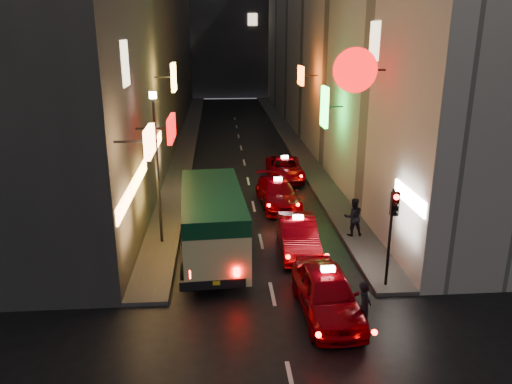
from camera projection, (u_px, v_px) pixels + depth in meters
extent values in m
cube|color=#3C3936|center=(133.00, 25.00, 37.96)|extent=(6.00, 52.00, 18.00)
cube|color=#FDA958|center=(150.00, 141.00, 15.68)|extent=(0.18, 1.53, 0.90)
cube|color=#F20A0A|center=(171.00, 128.00, 19.91)|extent=(0.18, 2.12, 0.95)
cube|color=#F9B43E|center=(174.00, 77.00, 25.98)|extent=(0.18, 1.34, 1.44)
cube|color=#FDA958|center=(125.00, 202.00, 17.09)|extent=(0.10, 3.10, 0.55)
cube|color=#F9B43E|center=(139.00, 175.00, 20.29)|extent=(0.10, 3.72, 0.55)
cube|color=#FDA958|center=(158.00, 141.00, 26.67)|extent=(0.10, 2.89, 0.55)
cube|color=#FFE5B2|center=(125.00, 63.00, 17.77)|extent=(0.06, 1.30, 1.60)
cube|color=#B2ADA3|center=(340.00, 26.00, 39.12)|extent=(6.00, 52.00, 18.00)
cylinder|color=#F20A0A|center=(355.00, 70.00, 19.80)|extent=(1.77, 0.18, 1.77)
cube|color=#30F43F|center=(324.00, 107.00, 26.73)|extent=(0.18, 1.31, 2.14)
cube|color=#F94C0C|center=(301.00, 75.00, 33.05)|extent=(0.18, 1.65, 1.22)
cube|color=white|center=(410.00, 197.00, 17.60)|extent=(0.10, 2.84, 0.55)
cube|color=#FFE5B2|center=(375.00, 41.00, 21.12)|extent=(0.06, 1.30, 1.60)
cube|color=#38383D|center=(228.00, 12.00, 68.28)|extent=(30.00, 10.00, 22.00)
cube|color=#464441|center=(188.00, 140.00, 40.98)|extent=(1.50, 52.00, 0.15)
cube|color=#464441|center=(290.00, 138.00, 41.59)|extent=(1.50, 52.00, 0.15)
cube|color=beige|center=(213.00, 221.00, 19.30)|extent=(2.63, 6.56, 2.36)
cube|color=#0C3C20|center=(212.00, 199.00, 19.02)|extent=(2.65, 6.58, 0.59)
cube|color=black|center=(212.00, 213.00, 19.53)|extent=(2.51, 3.99, 0.54)
cube|color=black|center=(213.00, 284.00, 16.61)|extent=(2.22, 0.31, 0.32)
cube|color=#FF0A05|center=(188.00, 274.00, 16.35)|extent=(0.19, 0.06, 0.30)
cube|color=#FF0A05|center=(237.00, 273.00, 16.46)|extent=(0.19, 0.06, 0.30)
cylinder|color=black|center=(190.00, 230.00, 21.54)|extent=(0.24, 0.82, 0.82)
cylinder|color=black|center=(241.00, 272.00, 17.78)|extent=(0.24, 0.82, 0.82)
imported|color=#880009|center=(327.00, 289.00, 15.69)|extent=(2.41, 5.49, 1.72)
cube|color=white|center=(328.00, 262.00, 15.39)|extent=(0.43, 0.20, 0.16)
sphere|color=#FF0A05|center=(318.00, 335.00, 13.29)|extent=(0.16, 0.16, 0.16)
sphere|color=#FF0A05|center=(374.00, 332.00, 13.40)|extent=(0.16, 0.16, 0.16)
imported|color=#880009|center=(298.00, 232.00, 20.24)|extent=(2.23, 5.12, 1.61)
cube|color=white|center=(298.00, 212.00, 19.97)|extent=(0.43, 0.19, 0.16)
sphere|color=#FF0A05|center=(288.00, 257.00, 18.01)|extent=(0.16, 0.16, 0.16)
sphere|color=#FF0A05|center=(327.00, 256.00, 18.11)|extent=(0.16, 0.16, 0.16)
imported|color=#880009|center=(278.00, 191.00, 25.56)|extent=(2.33, 5.02, 1.56)
cube|color=white|center=(278.00, 175.00, 25.29)|extent=(0.43, 0.21, 0.16)
sphere|color=#FF0A05|center=(269.00, 205.00, 23.39)|extent=(0.16, 0.16, 0.16)
sphere|color=#FF0A05|center=(298.00, 205.00, 23.49)|extent=(0.16, 0.16, 0.16)
imported|color=#880009|center=(285.00, 167.00, 30.20)|extent=(2.10, 4.77, 1.50)
cube|color=white|center=(285.00, 154.00, 29.94)|extent=(0.43, 0.20, 0.16)
sphere|color=#FF0A05|center=(278.00, 177.00, 28.11)|extent=(0.16, 0.16, 0.16)
sphere|color=#FF0A05|center=(301.00, 176.00, 28.21)|extent=(0.16, 0.16, 0.16)
imported|color=black|center=(365.00, 304.00, 14.74)|extent=(0.59, 0.71, 1.85)
imported|color=black|center=(353.00, 214.00, 21.38)|extent=(0.72, 0.46, 1.90)
cylinder|color=black|center=(390.00, 238.00, 16.92)|extent=(0.10, 0.10, 3.50)
cube|color=black|center=(395.00, 204.00, 16.35)|extent=(0.26, 0.18, 0.80)
sphere|color=#FF0A05|center=(397.00, 197.00, 16.16)|extent=(0.18, 0.18, 0.18)
sphere|color=black|center=(396.00, 205.00, 16.24)|extent=(0.17, 0.17, 0.17)
sphere|color=black|center=(395.00, 213.00, 16.33)|extent=(0.17, 0.17, 0.17)
cylinder|color=black|center=(158.00, 173.00, 20.11)|extent=(0.12, 0.12, 6.00)
cylinder|color=#FFE5BF|center=(153.00, 95.00, 19.16)|extent=(0.28, 0.28, 0.25)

